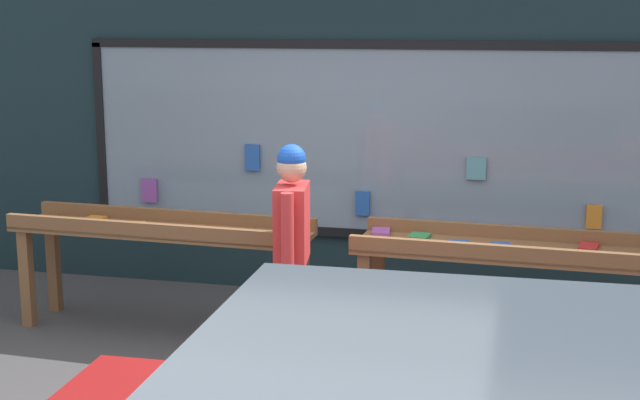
{
  "coord_description": "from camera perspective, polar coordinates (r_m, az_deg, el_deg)",
  "views": [
    {
      "loc": [
        1.4,
        -5.44,
        2.51
      ],
      "look_at": [
        -0.06,
        0.81,
        1.19
      ],
      "focal_mm": 50.0,
      "sensor_mm": 36.0,
      "label": 1
    }
  ],
  "objects": [
    {
      "name": "display_table_right",
      "position": [
        6.68,
        12.8,
        -3.82
      ],
      "size": [
        2.48,
        0.79,
        0.95
      ],
      "color": "brown",
      "rests_on": "ground_plane"
    },
    {
      "name": "display_table_left",
      "position": [
        7.25,
        -10.12,
        -2.52
      ],
      "size": [
        2.47,
        0.67,
        0.95
      ],
      "color": "brown",
      "rests_on": "ground_plane"
    },
    {
      "name": "ground_plane",
      "position": [
        6.16,
        -1.21,
        -12.44
      ],
      "size": [
        40.0,
        40.0,
        0.0
      ],
      "primitive_type": "plane",
      "color": "#474444"
    },
    {
      "name": "shopfront_facade",
      "position": [
        7.98,
        3.53,
        6.1
      ],
      "size": [
        8.54,
        0.29,
        3.55
      ],
      "color": "#192D33",
      "rests_on": "ground_plane"
    },
    {
      "name": "person_browsing",
      "position": [
        6.37,
        -1.8,
        -2.53
      ],
      "size": [
        0.28,
        0.65,
        1.64
      ],
      "rotation": [
        0.0,
        0.0,
        1.72
      ],
      "color": "#2D334C",
      "rests_on": "ground_plane"
    },
    {
      "name": "small_dog",
      "position": [
        6.21,
        1.4,
        -9.33
      ],
      "size": [
        0.36,
        0.56,
        0.41
      ],
      "rotation": [
        0.0,
        0.0,
        2.03
      ],
      "color": "white",
      "rests_on": "ground_plane"
    }
  ]
}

